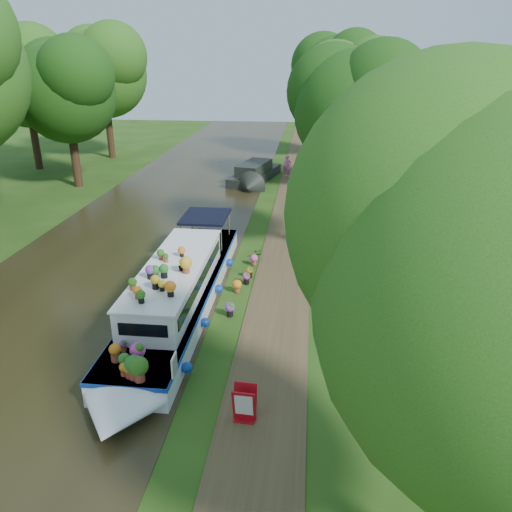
# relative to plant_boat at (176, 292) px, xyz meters

# --- Properties ---
(ground) EXTENTS (100.00, 100.00, 0.00)m
(ground) POSITION_rel_plant_boat_xyz_m (2.25, 2.89, -0.85)
(ground) COLOR #204010
(ground) RESTS_ON ground
(canal_water) EXTENTS (10.00, 100.00, 0.02)m
(canal_water) POSITION_rel_plant_boat_xyz_m (-3.75, 2.89, -0.84)
(canal_water) COLOR black
(canal_water) RESTS_ON ground
(towpath) EXTENTS (2.20, 100.00, 0.03)m
(towpath) POSITION_rel_plant_boat_xyz_m (3.45, 2.89, -0.84)
(towpath) COLOR #453620
(towpath) RESTS_ON ground
(plant_boat) EXTENTS (2.29, 13.52, 2.29)m
(plant_boat) POSITION_rel_plant_boat_xyz_m (0.00, 0.00, 0.00)
(plant_boat) COLOR white
(plant_boat) RESTS_ON canal_water
(tree_near_overhang) EXTENTS (5.52, 5.28, 8.99)m
(tree_near_overhang) POSITION_rel_plant_boat_xyz_m (6.04, 5.95, 5.75)
(tree_near_overhang) COLOR black
(tree_near_overhang) RESTS_ON ground
(tree_near_mid) EXTENTS (6.90, 6.60, 9.40)m
(tree_near_mid) POSITION_rel_plant_boat_xyz_m (6.73, 17.97, 5.58)
(tree_near_mid) COLOR black
(tree_near_mid) RESTS_ON ground
(tree_near_far) EXTENTS (7.59, 7.26, 10.30)m
(tree_near_far) POSITION_rel_plant_boat_xyz_m (6.23, 28.98, 6.20)
(tree_near_far) COLOR black
(tree_near_far) RESTS_ON ground
(tree_far_c) EXTENTS (7.13, 6.82, 9.59)m
(tree_far_c) POSITION_rel_plant_boat_xyz_m (-11.27, 16.97, 5.67)
(tree_far_c) COLOR black
(tree_far_c) RESTS_ON ground
(tree_far_d) EXTENTS (8.05, 7.70, 10.85)m
(tree_far_d) POSITION_rel_plant_boat_xyz_m (-12.77, 26.98, 6.55)
(tree_far_d) COLOR black
(tree_far_d) RESTS_ON ground
(tree_far_h) EXTENTS (7.82, 7.48, 10.49)m
(tree_far_h) POSITION_rel_plant_boat_xyz_m (-16.77, 21.98, 6.28)
(tree_far_h) COLOR black
(tree_far_h) RESTS_ON ground
(second_boat) EXTENTS (3.35, 7.27, 1.34)m
(second_boat) POSITION_rel_plant_boat_xyz_m (0.50, 19.52, -0.31)
(second_boat) COLOR black
(second_boat) RESTS_ON canal_water
(sandwich_board) EXTENTS (0.59, 0.48, 0.92)m
(sandwich_board) POSITION_rel_plant_boat_xyz_m (3.02, -5.13, -0.41)
(sandwich_board) COLOR #AA0C15
(sandwich_board) RESTS_ON towpath
(pedestrian_pink) EXTENTS (0.58, 0.39, 1.56)m
(pedestrian_pink) POSITION_rel_plant_boat_xyz_m (2.75, 20.99, -0.04)
(pedestrian_pink) COLOR #CC547E
(pedestrian_pink) RESTS_ON towpath
(verge_plant) EXTENTS (0.54, 0.51, 0.48)m
(verge_plant) POSITION_rel_plant_boat_xyz_m (2.30, 5.31, -0.61)
(verge_plant) COLOR #295D1C
(verge_plant) RESTS_ON ground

